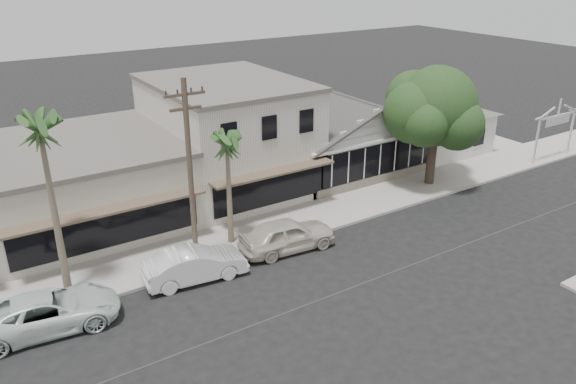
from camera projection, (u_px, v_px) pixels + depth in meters
ground at (416, 263)px, 26.79m from camera, size 140.00×140.00×0.00m
sidewalk_north at (203, 248)px, 27.98m from camera, size 90.00×3.50×0.15m
corner_shop at (341, 130)px, 37.89m from camera, size 10.40×8.60×5.10m
side_cottage at (435, 131)px, 41.67m from camera, size 6.00×6.00×3.00m
arch_sign at (558, 118)px, 38.83m from camera, size 4.12×0.12×3.95m
row_building_near at (227, 137)px, 34.45m from camera, size 8.00×10.00×6.50m
row_building_midnear at (80, 184)px, 30.40m from camera, size 10.00×10.00×4.20m
utility_pole at (190, 174)px, 24.43m from camera, size 1.80×0.24×9.00m
car_0 at (287, 235)px, 27.73m from camera, size 4.99×2.38×1.65m
car_1 at (195, 265)px, 25.19m from camera, size 4.80×2.11×1.53m
car_2 at (48, 311)px, 21.91m from camera, size 5.68×3.09×1.51m
shade_tree at (433, 108)px, 34.07m from camera, size 6.82×6.17×7.57m
palm_east at (227, 144)px, 26.47m from camera, size 2.48×2.48×6.30m
palm_mid at (40, 132)px, 21.49m from camera, size 2.64×2.64×8.52m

